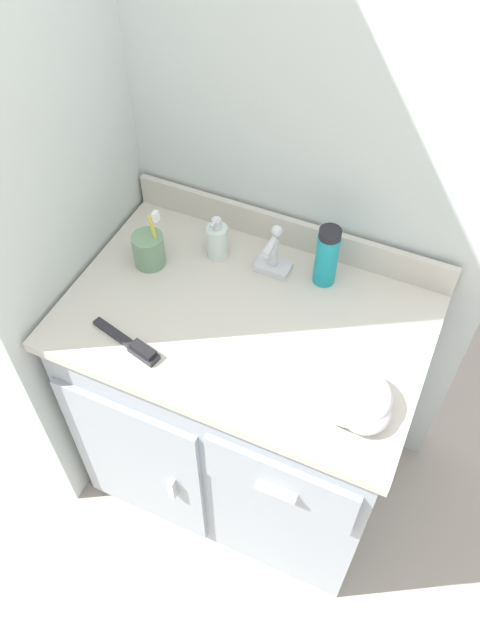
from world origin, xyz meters
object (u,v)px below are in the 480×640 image
hand_towel (354,397)px  soap_dispenser (217,240)px  hairbrush (134,346)px  shaving_cream_can (327,256)px  toothbrush_cup (149,249)px

hand_towel → soap_dispenser: bearing=147.1°
hairbrush → shaving_cream_can: bearing=64.2°
toothbrush_cup → hairbrush: size_ratio=0.87×
hand_towel → shaving_cream_can: bearing=118.8°
shaving_cream_can → soap_dispenser: bearing=-174.1°
shaving_cream_can → hand_towel: bearing=-61.2°
soap_dispenser → hairbrush: bearing=-96.6°
shaving_cream_can → hairbrush: 0.51m
toothbrush_cup → soap_dispenser: (0.15, 0.10, 0.00)m
hand_towel → toothbrush_cup: bearing=161.7°
toothbrush_cup → hairbrush: toothbrush_cup is taller
hairbrush → hand_towel: size_ratio=1.06×
toothbrush_cup → hand_towel: (0.61, -0.20, -0.01)m
toothbrush_cup → shaving_cream_can: bearing=16.5°
toothbrush_cup → hand_towel: toothbrush_cup is taller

